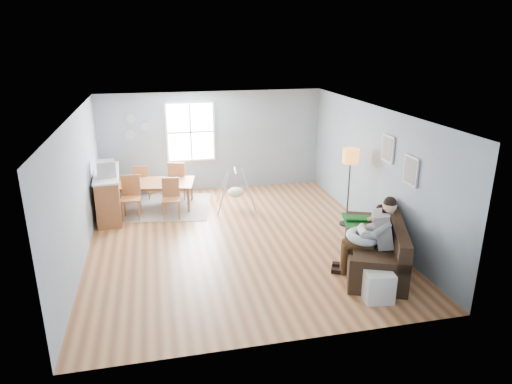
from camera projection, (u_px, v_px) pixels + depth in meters
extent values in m
cube|color=brown|center=(237.00, 241.00, 9.62)|extent=(8.40, 9.40, 0.08)
cube|color=white|center=(235.00, 95.00, 8.64)|extent=(8.40, 9.40, 0.60)
cube|color=#7B8EA1|center=(208.00, 133.00, 13.48)|extent=(8.40, 0.08, 3.90)
cube|color=#7B8EA1|center=(314.00, 304.00, 4.87)|extent=(8.40, 0.08, 3.90)
cube|color=#7B8EA1|center=(12.00, 193.00, 8.31)|extent=(0.08, 9.40, 3.90)
cube|color=#7B8EA1|center=(422.00, 166.00, 10.04)|extent=(0.08, 9.40, 3.90)
cube|color=silver|center=(190.00, 132.00, 12.16)|extent=(1.32, 0.06, 1.62)
cube|color=white|center=(191.00, 132.00, 12.13)|extent=(1.20, 0.02, 1.50)
cube|color=silver|center=(191.00, 132.00, 12.12)|extent=(1.20, 0.03, 0.04)
cube|color=silver|center=(191.00, 132.00, 12.12)|extent=(0.04, 0.03, 1.50)
cube|color=silver|center=(411.00, 171.00, 8.28)|extent=(0.04, 0.44, 0.54)
cube|color=#4F5F70|center=(410.00, 171.00, 8.27)|extent=(0.01, 0.36, 0.46)
cube|color=silver|center=(388.00, 149.00, 9.04)|extent=(0.04, 0.44, 0.54)
cube|color=#4F5F70|center=(387.00, 149.00, 9.04)|extent=(0.01, 0.36, 0.46)
cylinder|color=#98ACB7|center=(131.00, 119.00, 11.72)|extent=(0.24, 0.02, 0.24)
cylinder|color=#98ACB7|center=(146.00, 126.00, 11.86)|extent=(0.26, 0.02, 0.26)
cylinder|color=#98ACB7|center=(131.00, 134.00, 11.84)|extent=(0.28, 0.02, 0.28)
cube|color=black|center=(373.00, 254.00, 8.46)|extent=(1.75, 2.47, 0.45)
cube|color=black|center=(397.00, 233.00, 8.26)|extent=(1.05, 2.18, 0.46)
cube|color=black|center=(380.00, 265.00, 7.40)|extent=(0.98, 0.56, 0.17)
cube|color=black|center=(370.00, 218.00, 9.32)|extent=(0.98, 0.56, 0.17)
cube|color=#145B1A|center=(371.00, 221.00, 9.06)|extent=(1.21, 1.08, 0.04)
cube|color=tan|center=(389.00, 213.00, 8.78)|extent=(0.40, 0.54, 0.54)
cube|color=gray|center=(384.00, 229.00, 7.92)|extent=(0.55, 0.60, 0.65)
sphere|color=#E8B78E|center=(390.00, 206.00, 7.77)|extent=(0.24, 0.24, 0.24)
sphere|color=black|center=(390.00, 203.00, 7.75)|extent=(0.23, 0.23, 0.23)
cylinder|color=#3D2916|center=(359.00, 246.00, 7.99)|extent=(0.53, 0.37, 0.17)
cylinder|color=#3D2916|center=(359.00, 240.00, 8.22)|extent=(0.53, 0.37, 0.17)
cylinder|color=#3D2916|center=(344.00, 260.00, 8.14)|extent=(0.14, 0.14, 0.56)
cylinder|color=#3D2916|center=(345.00, 254.00, 8.36)|extent=(0.14, 0.14, 0.56)
cube|color=black|center=(338.00, 271.00, 8.24)|extent=(0.28, 0.21, 0.08)
cube|color=black|center=(339.00, 265.00, 8.46)|extent=(0.28, 0.21, 0.08)
torus|color=silver|center=(362.00, 237.00, 8.04)|extent=(0.77, 0.76, 0.24)
cylinder|color=silver|center=(363.00, 232.00, 8.01)|extent=(0.22, 0.36, 0.14)
sphere|color=#E8B78E|center=(362.00, 226.00, 8.18)|extent=(0.12, 0.12, 0.12)
cube|color=silver|center=(378.00, 224.00, 8.48)|extent=(0.34, 0.36, 0.39)
sphere|color=#E8B78E|center=(381.00, 211.00, 8.38)|extent=(0.18, 0.18, 0.18)
sphere|color=black|center=(381.00, 209.00, 8.37)|extent=(0.18, 0.18, 0.18)
cylinder|color=#D63463|center=(362.00, 233.00, 8.52)|extent=(0.33, 0.23, 0.10)
cylinder|color=#D63463|center=(363.00, 230.00, 8.66)|extent=(0.33, 0.23, 0.10)
cylinder|color=#D63463|center=(354.00, 241.00, 8.62)|extent=(0.08, 0.08, 0.32)
cylinder|color=#D63463|center=(354.00, 237.00, 8.76)|extent=(0.08, 0.08, 0.32)
cylinder|color=black|center=(346.00, 224.00, 10.39)|extent=(0.31, 0.31, 0.03)
cylinder|color=black|center=(348.00, 192.00, 10.14)|extent=(0.03, 0.03, 1.55)
cylinder|color=orange|center=(351.00, 156.00, 9.87)|extent=(0.36, 0.36, 0.31)
cube|color=white|center=(378.00, 286.00, 7.34)|extent=(0.50, 0.46, 0.50)
cube|color=black|center=(366.00, 286.00, 7.32)|extent=(0.07, 0.34, 0.40)
cube|color=#9B988E|center=(157.00, 207.00, 11.45)|extent=(2.90, 2.39, 0.01)
imported|color=brown|center=(156.00, 195.00, 11.35)|extent=(1.99, 1.33, 0.65)
cube|color=#995C34|center=(131.00, 199.00, 10.59)|extent=(0.50, 0.50, 0.04)
cube|color=#995C34|center=(131.00, 185.00, 10.69)|extent=(0.44, 0.09, 0.50)
cylinder|color=#995C34|center=(122.00, 212.00, 10.47)|extent=(0.04, 0.04, 0.49)
cylinder|color=#995C34|center=(139.00, 211.00, 10.51)|extent=(0.04, 0.04, 0.49)
cylinder|color=#995C34|center=(125.00, 206.00, 10.82)|extent=(0.04, 0.04, 0.49)
cylinder|color=#995C34|center=(141.00, 206.00, 10.86)|extent=(0.04, 0.04, 0.49)
cube|color=#995C34|center=(171.00, 200.00, 10.64)|extent=(0.45, 0.45, 0.04)
cube|color=#995C34|center=(171.00, 187.00, 10.74)|extent=(0.40, 0.07, 0.46)
cylinder|color=#995C34|center=(164.00, 212.00, 10.53)|extent=(0.04, 0.04, 0.45)
cylinder|color=#995C34|center=(179.00, 211.00, 10.58)|extent=(0.04, 0.04, 0.45)
cylinder|color=#995C34|center=(165.00, 207.00, 10.85)|extent=(0.04, 0.04, 0.45)
cylinder|color=#995C34|center=(179.00, 206.00, 10.90)|extent=(0.04, 0.04, 0.45)
cube|color=#995C34|center=(143.00, 182.00, 11.97)|extent=(0.47, 0.47, 0.04)
cube|color=#995C34|center=(141.00, 175.00, 11.72)|extent=(0.40, 0.09, 0.46)
cylinder|color=#995C34|center=(151.00, 188.00, 12.22)|extent=(0.04, 0.04, 0.45)
cylinder|color=#995C34|center=(138.00, 188.00, 12.19)|extent=(0.04, 0.04, 0.45)
cylinder|color=#995C34|center=(149.00, 192.00, 11.90)|extent=(0.04, 0.04, 0.45)
cylinder|color=#995C34|center=(136.00, 192.00, 11.87)|extent=(0.04, 0.04, 0.45)
cube|color=#995C34|center=(178.00, 180.00, 12.00)|extent=(0.55, 0.55, 0.04)
cube|color=#995C34|center=(176.00, 172.00, 11.72)|extent=(0.43, 0.14, 0.50)
cylinder|color=#995C34|center=(187.00, 186.00, 12.25)|extent=(0.04, 0.04, 0.49)
cylinder|color=#995C34|center=(173.00, 186.00, 12.26)|extent=(0.04, 0.04, 0.49)
cylinder|color=#995C34|center=(185.00, 191.00, 11.90)|extent=(0.04, 0.04, 0.49)
cylinder|color=#995C34|center=(171.00, 191.00, 11.91)|extent=(0.04, 0.04, 0.49)
cube|color=brown|center=(109.00, 194.00, 10.79)|extent=(0.63, 1.89, 1.03)
cube|color=white|center=(106.00, 173.00, 10.62)|extent=(0.67, 1.93, 0.04)
cube|color=#ADADB2|center=(106.00, 169.00, 10.23)|extent=(0.45, 0.43, 0.37)
cube|color=black|center=(97.00, 170.00, 10.17)|extent=(0.07, 0.30, 0.26)
cylinder|color=#ADADB2|center=(235.00, 170.00, 11.04)|extent=(0.10, 0.56, 0.04)
ellipsoid|color=silver|center=(236.00, 192.00, 11.22)|extent=(0.40, 0.40, 0.25)
cylinder|color=#ADADB2|center=(236.00, 181.00, 11.13)|extent=(0.01, 0.01, 0.45)
cylinder|color=#ADADB2|center=(224.00, 194.00, 10.87)|extent=(0.37, 0.33, 0.98)
cylinder|color=#ADADB2|center=(250.00, 193.00, 10.94)|extent=(0.31, 0.39, 0.98)
cylinder|color=#ADADB2|center=(222.00, 186.00, 11.46)|extent=(0.31, 0.39, 0.98)
cylinder|color=#ADADB2|center=(247.00, 185.00, 11.53)|extent=(0.37, 0.33, 0.98)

